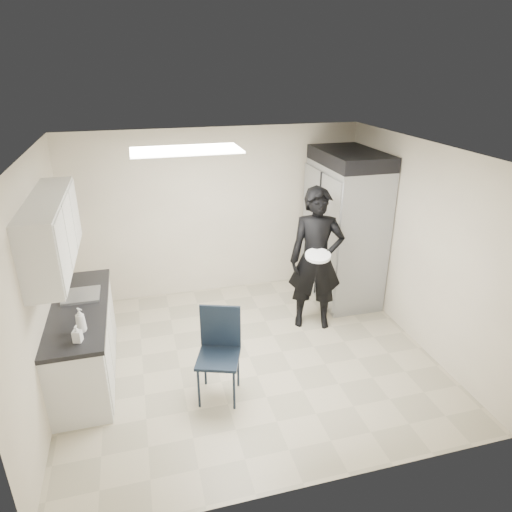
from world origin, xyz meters
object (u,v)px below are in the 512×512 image
object	(u,v)px
commercial_fridge	(344,233)
man_tuxedo	(316,260)
folding_chair	(218,358)
lower_counter	(84,343)

from	to	relation	value
commercial_fridge	man_tuxedo	size ratio (longest dim) A/B	1.05
commercial_fridge	folding_chair	distance (m)	3.05
folding_chair	commercial_fridge	bearing A→B (deg)	58.61
lower_counter	folding_chair	world-z (taller)	folding_chair
commercial_fridge	man_tuxedo	xyz separation A→B (m)	(-0.75, -0.72, -0.05)
commercial_fridge	folding_chair	bearing A→B (deg)	-140.88
commercial_fridge	lower_counter	bearing A→B (deg)	-164.12
lower_counter	commercial_fridge	xyz separation A→B (m)	(3.78, 1.07, 0.62)
lower_counter	man_tuxedo	world-z (taller)	man_tuxedo
commercial_fridge	man_tuxedo	distance (m)	1.04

